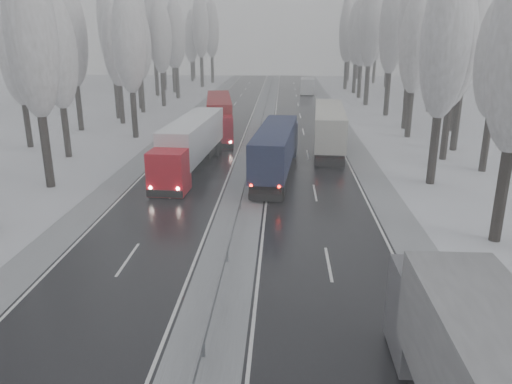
# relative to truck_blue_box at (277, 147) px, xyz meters

# --- Properties ---
(carriageway_right) EXTENTS (7.50, 200.00, 0.03)m
(carriageway_right) POSITION_rel_truck_blue_box_xyz_m (2.96, 1.21, -2.42)
(carriageway_right) COLOR black
(carriageway_right) RESTS_ON ground
(carriageway_left) EXTENTS (7.50, 200.00, 0.03)m
(carriageway_left) POSITION_rel_truck_blue_box_xyz_m (-7.54, 1.21, -2.42)
(carriageway_left) COLOR black
(carriageway_left) RESTS_ON ground
(median_slush) EXTENTS (3.00, 200.00, 0.04)m
(median_slush) POSITION_rel_truck_blue_box_xyz_m (-2.29, 1.21, -2.41)
(median_slush) COLOR #9EA2A6
(median_slush) RESTS_ON ground
(shoulder_right) EXTENTS (2.40, 200.00, 0.04)m
(shoulder_right) POSITION_rel_truck_blue_box_xyz_m (7.91, 1.21, -2.41)
(shoulder_right) COLOR #9EA2A6
(shoulder_right) RESTS_ON ground
(shoulder_left) EXTENTS (2.40, 200.00, 0.04)m
(shoulder_left) POSITION_rel_truck_blue_box_xyz_m (-12.49, 1.21, -2.41)
(shoulder_left) COLOR #9EA2A6
(shoulder_left) RESTS_ON ground
(median_guardrail) EXTENTS (0.12, 200.00, 0.76)m
(median_guardrail) POSITION_rel_truck_blue_box_xyz_m (-2.29, 1.20, -1.84)
(median_guardrail) COLOR slate
(median_guardrail) RESTS_ON ground
(tree_18) EXTENTS (3.60, 3.60, 16.58)m
(tree_18) POSITION_rel_truck_blue_box_xyz_m (12.22, -1.76, 8.27)
(tree_18) COLOR black
(tree_18) RESTS_ON ground
(tree_19) EXTENTS (3.60, 3.60, 14.57)m
(tree_19) POSITION_rel_truck_blue_box_xyz_m (17.73, 2.24, 6.98)
(tree_19) COLOR black
(tree_19) RESTS_ON ground
(tree_20) EXTENTS (3.60, 3.60, 15.71)m
(tree_20) POSITION_rel_truck_blue_box_xyz_m (15.61, 6.38, 7.71)
(tree_20) COLOR black
(tree_20) RESTS_ON ground
(tree_21) EXTENTS (3.60, 3.60, 18.62)m
(tree_21) POSITION_rel_truck_blue_box_xyz_m (17.83, 10.38, 9.57)
(tree_21) COLOR black
(tree_21) RESTS_ON ground
(tree_22) EXTENTS (3.60, 3.60, 15.86)m
(tree_22) POSITION_rel_truck_blue_box_xyz_m (14.73, 16.81, 7.81)
(tree_22) COLOR black
(tree_22) RESTS_ON ground
(tree_23) EXTENTS (3.60, 3.60, 13.55)m
(tree_23) POSITION_rel_truck_blue_box_xyz_m (21.02, 20.81, 6.33)
(tree_23) COLOR black
(tree_23) RESTS_ON ground
(tree_24) EXTENTS (3.60, 3.60, 20.49)m
(tree_24) POSITION_rel_truck_blue_box_xyz_m (15.61, 22.23, 10.75)
(tree_24) COLOR black
(tree_24) RESTS_ON ground
(tree_25) EXTENTS (3.60, 3.60, 19.44)m
(tree_25) POSITION_rel_truck_blue_box_xyz_m (22.52, 26.23, 10.09)
(tree_25) COLOR black
(tree_25) RESTS_ON ground
(tree_26) EXTENTS (3.60, 3.60, 18.78)m
(tree_26) POSITION_rel_truck_blue_box_xyz_m (15.27, 32.48, 9.67)
(tree_26) COLOR black
(tree_26) RESTS_ON ground
(tree_27) EXTENTS (3.60, 3.60, 17.62)m
(tree_27) POSITION_rel_truck_blue_box_xyz_m (22.42, 36.48, 8.93)
(tree_27) COLOR black
(tree_27) RESTS_ON ground
(tree_28) EXTENTS (3.60, 3.60, 19.62)m
(tree_28) POSITION_rel_truck_blue_box_xyz_m (14.05, 43.16, 10.20)
(tree_28) COLOR black
(tree_28) RESTS_ON ground
(tree_29) EXTENTS (3.60, 3.60, 18.11)m
(tree_29) POSITION_rel_truck_blue_box_xyz_m (21.42, 47.16, 9.24)
(tree_29) COLOR black
(tree_29) RESTS_ON ground
(tree_30) EXTENTS (3.60, 3.60, 17.86)m
(tree_30) POSITION_rel_truck_blue_box_xyz_m (14.27, 52.91, 9.08)
(tree_30) COLOR black
(tree_30) RESTS_ON ground
(tree_31) EXTENTS (3.60, 3.60, 18.58)m
(tree_31) POSITION_rel_truck_blue_box_xyz_m (20.19, 56.91, 9.54)
(tree_31) COLOR black
(tree_31) RESTS_ON ground
(tree_32) EXTENTS (3.60, 3.60, 17.33)m
(tree_32) POSITION_rel_truck_blue_box_xyz_m (14.34, 60.42, 8.75)
(tree_32) COLOR black
(tree_32) RESTS_ON ground
(tree_33) EXTENTS (3.60, 3.60, 14.33)m
(tree_33) POSITION_rel_truck_blue_box_xyz_m (17.48, 64.42, 6.83)
(tree_33) COLOR black
(tree_33) RESTS_ON ground
(tree_34) EXTENTS (3.60, 3.60, 17.63)m
(tree_34) POSITION_rel_truck_blue_box_xyz_m (13.44, 67.53, 8.94)
(tree_34) COLOR black
(tree_34) RESTS_ON ground
(tree_35) EXTENTS (3.60, 3.60, 18.25)m
(tree_35) POSITION_rel_truck_blue_box_xyz_m (22.65, 71.53, 9.33)
(tree_35) COLOR black
(tree_35) RESTS_ON ground
(tree_36) EXTENTS (3.60, 3.60, 20.23)m
(tree_36) POSITION_rel_truck_blue_box_xyz_m (14.74, 77.37, 10.59)
(tree_36) COLOR black
(tree_36) RESTS_ON ground
(tree_37) EXTENTS (3.60, 3.60, 16.37)m
(tree_37) POSITION_rel_truck_blue_box_xyz_m (21.73, 81.37, 8.13)
(tree_37) COLOR black
(tree_37) RESTS_ON ground
(tree_38) EXTENTS (3.60, 3.60, 17.97)m
(tree_38) POSITION_rel_truck_blue_box_xyz_m (16.44, 87.94, 9.15)
(tree_38) COLOR black
(tree_38) RESTS_ON ground
(tree_39) EXTENTS (3.60, 3.60, 16.19)m
(tree_39) POSITION_rel_truck_blue_box_xyz_m (19.26, 91.94, 8.02)
(tree_39) COLOR black
(tree_39) RESTS_ON ground
(tree_58) EXTENTS (3.60, 3.60, 17.21)m
(tree_58) POSITION_rel_truck_blue_box_xyz_m (-17.42, -4.22, 8.67)
(tree_58) COLOR black
(tree_58) RESTS_ON ground
(tree_60) EXTENTS (3.60, 3.60, 14.84)m
(tree_60) POSITION_rel_truck_blue_box_xyz_m (-20.04, 5.41, 7.16)
(tree_60) COLOR black
(tree_60) RESTS_ON ground
(tree_61) EXTENTS (3.60, 3.60, 13.95)m
(tree_61) POSITION_rel_truck_blue_box_xyz_m (-25.81, 9.41, 6.58)
(tree_61) COLOR black
(tree_61) RESTS_ON ground
(tree_62) EXTENTS (3.60, 3.60, 16.04)m
(tree_62) POSITION_rel_truck_blue_box_xyz_m (-16.24, 14.94, 7.92)
(tree_62) COLOR black
(tree_62) RESTS_ON ground
(tree_63) EXTENTS (3.60, 3.60, 16.88)m
(tree_63) POSITION_rel_truck_blue_box_xyz_m (-24.14, 18.94, 8.46)
(tree_63) COLOR black
(tree_63) RESTS_ON ground
(tree_64) EXTENTS (3.60, 3.60, 15.42)m
(tree_64) POSITION_rel_truck_blue_box_xyz_m (-20.55, 23.92, 7.52)
(tree_64) COLOR black
(tree_64) RESTS_ON ground
(tree_65) EXTENTS (3.60, 3.60, 19.48)m
(tree_65) POSITION_rel_truck_blue_box_xyz_m (-22.34, 27.92, 10.11)
(tree_65) COLOR black
(tree_65) RESTS_ON ground
(tree_66) EXTENTS (3.60, 3.60, 15.23)m
(tree_66) POSITION_rel_truck_blue_box_xyz_m (-20.45, 33.56, 7.40)
(tree_66) COLOR black
(tree_66) RESTS_ON ground
(tree_67) EXTENTS (3.60, 3.60, 17.09)m
(tree_67) POSITION_rel_truck_blue_box_xyz_m (-21.84, 37.56, 8.60)
(tree_67) COLOR black
(tree_67) RESTS_ON ground
(tree_68) EXTENTS (3.60, 3.60, 16.65)m
(tree_68) POSITION_rel_truck_blue_box_xyz_m (-18.87, 40.32, 8.31)
(tree_68) COLOR black
(tree_68) RESTS_ON ground
(tree_69) EXTENTS (3.60, 3.60, 19.35)m
(tree_69) POSITION_rel_truck_blue_box_xyz_m (-23.71, 44.32, 10.03)
(tree_69) COLOR black
(tree_69) RESTS_ON ground
(tree_70) EXTENTS (3.60, 3.60, 17.09)m
(tree_70) POSITION_rel_truck_blue_box_xyz_m (-18.62, 50.40, 8.59)
(tree_70) COLOR black
(tree_70) RESTS_ON ground
(tree_71) EXTENTS (3.60, 3.60, 19.61)m
(tree_71) POSITION_rel_truck_blue_box_xyz_m (-23.38, 54.40, 10.19)
(tree_71) COLOR black
(tree_71) RESTS_ON ground
(tree_72) EXTENTS (3.60, 3.60, 15.11)m
(tree_72) POSITION_rel_truck_blue_box_xyz_m (-21.22, 59.74, 7.33)
(tree_72) COLOR black
(tree_72) RESTS_ON ground
(tree_73) EXTENTS (3.60, 3.60, 17.22)m
(tree_73) POSITION_rel_truck_blue_box_xyz_m (-24.11, 63.74, 8.67)
(tree_73) COLOR black
(tree_73) RESTS_ON ground
(tree_74) EXTENTS (3.60, 3.60, 19.68)m
(tree_74) POSITION_rel_truck_blue_box_xyz_m (-17.36, 70.54, 10.24)
(tree_74) COLOR black
(tree_74) RESTS_ON ground
(tree_75) EXTENTS (3.60, 3.60, 18.60)m
(tree_75) POSITION_rel_truck_blue_box_xyz_m (-26.49, 74.54, 9.55)
(tree_75) COLOR black
(tree_75) RESTS_ON ground
(tree_76) EXTENTS (3.60, 3.60, 18.55)m
(tree_76) POSITION_rel_truck_blue_box_xyz_m (-16.34, 79.93, 9.52)
(tree_76) COLOR black
(tree_76) RESTS_ON ground
(tree_77) EXTENTS (3.60, 3.60, 14.32)m
(tree_77) POSITION_rel_truck_blue_box_xyz_m (-21.95, 83.93, 6.83)
(tree_77) COLOR black
(tree_77) RESTS_ON ground
(tree_78) EXTENTS (3.60, 3.60, 19.55)m
(tree_78) POSITION_rel_truck_blue_box_xyz_m (-19.85, 86.52, 10.16)
(tree_78) COLOR black
(tree_78) RESTS_ON ground
(tree_79) EXTENTS (3.60, 3.60, 17.07)m
(tree_79) POSITION_rel_truck_blue_box_xyz_m (-22.62, 90.52, 8.58)
(tree_79) COLOR black
(tree_79) RESTS_ON ground
(truck_blue_box) EXTENTS (3.93, 16.39, 4.17)m
(truck_blue_box) POSITION_rel_truck_blue_box_xyz_m (0.00, 0.00, 0.00)
(truck_blue_box) COLOR navy
(truck_blue_box) RESTS_ON ground
(truck_cream_box) EXTENTS (3.77, 17.27, 4.40)m
(truck_cream_box) POSITION_rel_truck_blue_box_xyz_m (5.09, 9.51, 0.13)
(truck_cream_box) COLOR #BBB8A5
(truck_cream_box) RESTS_ON ground
(box_truck_distant) EXTENTS (3.06, 8.26, 3.03)m
(box_truck_distant) POSITION_rel_truck_blue_box_xyz_m (5.18, 58.82, -0.89)
(box_truck_distant) COLOR silver
(box_truck_distant) RESTS_ON ground
(truck_red_white) EXTENTS (3.72, 16.97, 4.32)m
(truck_red_white) POSITION_rel_truck_blue_box_xyz_m (-7.32, 1.04, 0.09)
(truck_red_white) COLOR red
(truck_red_white) RESTS_ON ground
(truck_red_red) EXTENTS (4.84, 16.87, 4.29)m
(truck_red_red) POSITION_rel_truck_blue_box_xyz_m (-6.82, 16.60, 0.07)
(truck_red_red) COLOR #9B0815
(truck_red_red) RESTS_ON ground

